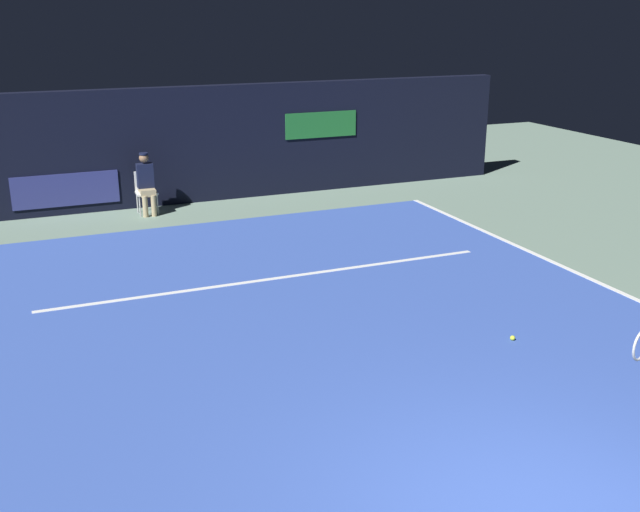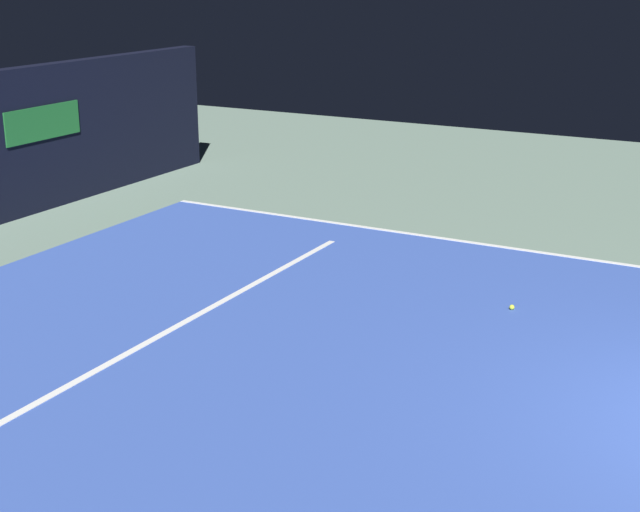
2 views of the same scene
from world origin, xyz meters
TOP-DOWN VIEW (x-y plane):
  - ground_plane at (0.00, 4.77)m, footprint 30.40×30.40m
  - court_surface at (0.00, 4.77)m, footprint 9.62×11.55m
  - line_sideline_left at (4.76, 4.77)m, footprint 0.10×11.55m
  - line_service at (0.00, 6.79)m, footprint 7.50×0.10m
  - back_wall at (-0.00, 12.49)m, footprint 15.72×0.33m
  - line_judge_on_chair at (-1.15, 11.76)m, footprint 0.44×0.53m
  - tennis_ball at (2.12, 3.30)m, footprint 0.07×0.07m

SIDE VIEW (x-z plane):
  - ground_plane at x=0.00m, z-range 0.00..0.00m
  - court_surface at x=0.00m, z-range 0.00..0.01m
  - line_sideline_left at x=4.76m, z-range 0.01..0.02m
  - line_service at x=0.00m, z-range 0.01..0.02m
  - tennis_ball at x=2.12m, z-range 0.01..0.08m
  - line_judge_on_chair at x=-1.15m, z-range 0.03..1.35m
  - back_wall at x=0.00m, z-range 0.00..2.60m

